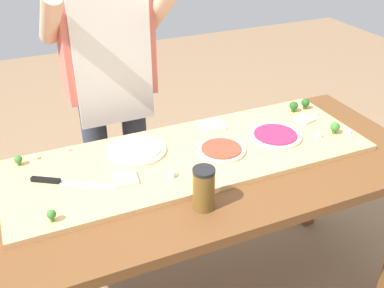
{
  "coord_description": "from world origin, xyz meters",
  "views": [
    {
      "loc": [
        -0.57,
        -1.3,
        1.76
      ],
      "look_at": [
        0.05,
        0.1,
        0.86
      ],
      "focal_mm": 41.92,
      "sensor_mm": 36.0,
      "label": 1
    }
  ],
  "objects_px": {
    "broccoli_floret_back_right": "(18,160)",
    "pizza_whole_tomato_red": "(221,150)",
    "pizza_slice_center": "(304,120)",
    "broccoli_floret_back_left": "(335,127)",
    "sauce_jar": "(204,189)",
    "pizza_whole_beet_magenta": "(275,135)",
    "broccoli_floret_front_left": "(294,106)",
    "broccoli_floret_back_mid": "(305,103)",
    "cheese_crumble_c": "(316,113)",
    "cheese_crumble_e": "(68,150)",
    "pizza_slice_far_left": "(212,126)",
    "chefs_knife": "(61,182)",
    "pizza_slice_near_left": "(126,179)",
    "prep_table": "(191,194)",
    "broccoli_floret_front_right": "(51,215)",
    "cheese_crumble_d": "(172,174)",
    "pizza_whole_cheese_artichoke": "(136,150)",
    "cook_center": "(109,73)",
    "cheese_crumble_b": "(349,132)",
    "cheese_crumble_a": "(319,135)",
    "cheese_crumble_f": "(35,157)"
  },
  "relations": [
    {
      "from": "broccoli_floret_back_right",
      "to": "pizza_whole_tomato_red",
      "type": "bearing_deg",
      "value": -16.22
    },
    {
      "from": "pizza_slice_center",
      "to": "broccoli_floret_back_left",
      "type": "xyz_separation_m",
      "value": [
        0.05,
        -0.15,
        0.03
      ]
    },
    {
      "from": "pizza_whole_tomato_red",
      "to": "pizza_slice_center",
      "type": "distance_m",
      "value": 0.47
    },
    {
      "from": "sauce_jar",
      "to": "pizza_whole_beet_magenta",
      "type": "bearing_deg",
      "value": 31.28
    },
    {
      "from": "broccoli_floret_front_left",
      "to": "broccoli_floret_back_mid",
      "type": "height_order",
      "value": "same"
    },
    {
      "from": "pizza_slice_center",
      "to": "broccoli_floret_front_left",
      "type": "bearing_deg",
      "value": 85.86
    },
    {
      "from": "pizza_whole_beet_magenta",
      "to": "cheese_crumble_c",
      "type": "bearing_deg",
      "value": 19.3
    },
    {
      "from": "pizza_whole_tomato_red",
      "to": "sauce_jar",
      "type": "xyz_separation_m",
      "value": [
        -0.21,
        -0.28,
        0.05
      ]
    },
    {
      "from": "cheese_crumble_e",
      "to": "pizza_slice_far_left",
      "type": "bearing_deg",
      "value": -4.43
    },
    {
      "from": "cheese_crumble_c",
      "to": "chefs_knife",
      "type": "bearing_deg",
      "value": -176.2
    },
    {
      "from": "pizza_slice_near_left",
      "to": "cheese_crumble_c",
      "type": "xyz_separation_m",
      "value": [
        0.96,
        0.15,
        0.0
      ]
    },
    {
      "from": "pizza_whole_beet_magenta",
      "to": "broccoli_floret_back_left",
      "type": "bearing_deg",
      "value": -17.3
    },
    {
      "from": "prep_table",
      "to": "pizza_slice_center",
      "type": "height_order",
      "value": "pizza_slice_center"
    },
    {
      "from": "broccoli_floret_front_right",
      "to": "cheese_crumble_d",
      "type": "bearing_deg",
      "value": 10.04
    },
    {
      "from": "pizza_whole_cheese_artichoke",
      "to": "broccoli_floret_front_left",
      "type": "bearing_deg",
      "value": 3.41
    },
    {
      "from": "pizza_whole_tomato_red",
      "to": "pizza_whole_cheese_artichoke",
      "type": "distance_m",
      "value": 0.34
    },
    {
      "from": "sauce_jar",
      "to": "broccoli_floret_back_left",
      "type": "bearing_deg",
      "value": 16.17
    },
    {
      "from": "chefs_knife",
      "to": "pizza_whole_cheese_artichoke",
      "type": "bearing_deg",
      "value": 17.94
    },
    {
      "from": "cook_center",
      "to": "pizza_whole_cheese_artichoke",
      "type": "bearing_deg",
      "value": -92.23
    },
    {
      "from": "pizza_slice_near_left",
      "to": "sauce_jar",
      "type": "distance_m",
      "value": 0.31
    },
    {
      "from": "chefs_knife",
      "to": "cook_center",
      "type": "height_order",
      "value": "cook_center"
    },
    {
      "from": "cheese_crumble_d",
      "to": "cheese_crumble_b",
      "type": "bearing_deg",
      "value": -0.05
    },
    {
      "from": "pizza_whole_beet_magenta",
      "to": "cook_center",
      "type": "xyz_separation_m",
      "value": [
        -0.56,
        0.54,
        0.18
      ]
    },
    {
      "from": "broccoli_floret_back_right",
      "to": "cheese_crumble_e",
      "type": "height_order",
      "value": "broccoli_floret_back_right"
    },
    {
      "from": "cheese_crumble_a",
      "to": "cheese_crumble_f",
      "type": "height_order",
      "value": "cheese_crumble_a"
    },
    {
      "from": "chefs_knife",
      "to": "broccoli_floret_front_right",
      "type": "bearing_deg",
      "value": -107.05
    },
    {
      "from": "pizza_slice_far_left",
      "to": "pizza_slice_center",
      "type": "height_order",
      "value": "same"
    },
    {
      "from": "pizza_whole_beet_magenta",
      "to": "broccoli_floret_front_left",
      "type": "relative_size",
      "value": 4.24
    },
    {
      "from": "cook_center",
      "to": "pizza_slice_near_left",
      "type": "bearing_deg",
      "value": -100.63
    },
    {
      "from": "pizza_whole_beet_magenta",
      "to": "cheese_crumble_d",
      "type": "height_order",
      "value": "cheese_crumble_d"
    },
    {
      "from": "prep_table",
      "to": "pizza_whole_cheese_artichoke",
      "type": "distance_m",
      "value": 0.28
    },
    {
      "from": "broccoli_floret_front_right",
      "to": "cheese_crumble_f",
      "type": "xyz_separation_m",
      "value": [
        -0.0,
        0.41,
        -0.02
      ]
    },
    {
      "from": "pizza_slice_near_left",
      "to": "cheese_crumble_a",
      "type": "xyz_separation_m",
      "value": [
        0.84,
        -0.03,
        0.0
      ]
    },
    {
      "from": "pizza_whole_beet_magenta",
      "to": "pizza_slice_center",
      "type": "xyz_separation_m",
      "value": [
        0.2,
        0.07,
        -0.0
      ]
    },
    {
      "from": "broccoli_floret_front_left",
      "to": "broccoli_floret_back_right",
      "type": "distance_m",
      "value": 1.23
    },
    {
      "from": "pizza_whole_beet_magenta",
      "to": "cheese_crumble_a",
      "type": "distance_m",
      "value": 0.19
    },
    {
      "from": "cheese_crumble_a",
      "to": "cheese_crumble_b",
      "type": "height_order",
      "value": "cheese_crumble_a"
    },
    {
      "from": "pizza_whole_beet_magenta",
      "to": "sauce_jar",
      "type": "bearing_deg",
      "value": -148.72
    },
    {
      "from": "pizza_slice_near_left",
      "to": "pizza_whole_cheese_artichoke",
      "type": "bearing_deg",
      "value": 61.84
    },
    {
      "from": "cheese_crumble_d",
      "to": "broccoli_floret_back_left",
      "type": "bearing_deg",
      "value": 1.7
    },
    {
      "from": "cheese_crumble_c",
      "to": "broccoli_floret_back_mid",
      "type": "bearing_deg",
      "value": 98.05
    },
    {
      "from": "pizza_whole_tomato_red",
      "to": "broccoli_floret_front_left",
      "type": "bearing_deg",
      "value": 21.08
    },
    {
      "from": "pizza_whole_tomato_red",
      "to": "broccoli_floret_back_mid",
      "type": "xyz_separation_m",
      "value": [
        0.54,
        0.19,
        0.02
      ]
    },
    {
      "from": "chefs_knife",
      "to": "broccoli_floret_front_left",
      "type": "relative_size",
      "value": 5.38
    },
    {
      "from": "pizza_slice_far_left",
      "to": "broccoli_floret_back_right",
      "type": "relative_size",
      "value": 2.55
    },
    {
      "from": "pizza_whole_tomato_red",
      "to": "broccoli_floret_back_mid",
      "type": "relative_size",
      "value": 3.76
    },
    {
      "from": "broccoli_floret_front_left",
      "to": "cheese_crumble_e",
      "type": "distance_m",
      "value": 1.04
    },
    {
      "from": "cheese_crumble_b",
      "to": "cheese_crumble_e",
      "type": "bearing_deg",
      "value": 163.38
    },
    {
      "from": "broccoli_floret_front_right",
      "to": "broccoli_floret_front_left",
      "type": "xyz_separation_m",
      "value": [
        1.16,
        0.35,
        0.0
      ]
    },
    {
      "from": "chefs_knife",
      "to": "broccoli_floret_back_mid",
      "type": "distance_m",
      "value": 1.18
    }
  ]
}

